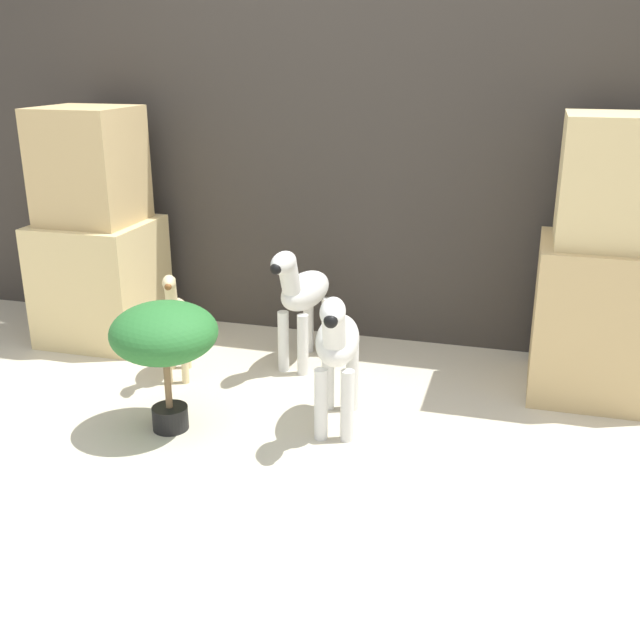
% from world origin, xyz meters
% --- Properties ---
extents(ground_plane, '(14.00, 14.00, 0.00)m').
position_xyz_m(ground_plane, '(0.00, 0.00, 0.00)').
color(ground_plane, beige).
extents(wall_back, '(6.40, 0.08, 2.20)m').
position_xyz_m(wall_back, '(0.00, 1.49, 1.10)').
color(wall_back, '#38332D').
rests_on(wall_back, ground_plane).
extents(rock_pillar_left, '(0.56, 0.55, 1.22)m').
position_xyz_m(rock_pillar_left, '(-1.26, 1.05, 0.55)').
color(rock_pillar_left, '#DBC184').
rests_on(rock_pillar_left, ground_plane).
extents(rock_pillar_right, '(0.56, 0.55, 1.24)m').
position_xyz_m(rock_pillar_right, '(1.26, 1.05, 0.56)').
color(rock_pillar_right, tan).
rests_on(rock_pillar_right, ground_plane).
extents(zebra_right, '(0.24, 0.53, 0.63)m').
position_xyz_m(zebra_right, '(0.22, 0.38, 0.37)').
color(zebra_right, silver).
rests_on(zebra_right, ground_plane).
extents(zebra_left, '(0.24, 0.53, 0.63)m').
position_xyz_m(zebra_left, '(-0.11, 0.98, 0.37)').
color(zebra_left, silver).
rests_on(zebra_left, ground_plane).
extents(giraffe_figurine, '(0.22, 0.36, 0.55)m').
position_xyz_m(giraffe_figurine, '(-0.64, 0.66, 0.31)').
color(giraffe_figurine, beige).
rests_on(giraffe_figurine, ground_plane).
extents(potted_palm_front, '(0.43, 0.43, 0.55)m').
position_xyz_m(potted_palm_front, '(-0.44, 0.18, 0.41)').
color(potted_palm_front, black).
rests_on(potted_palm_front, ground_plane).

